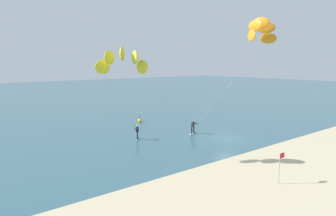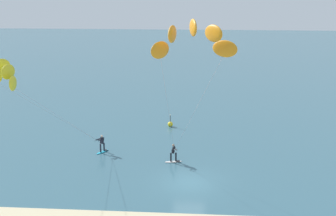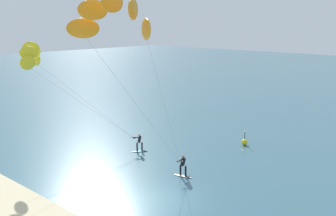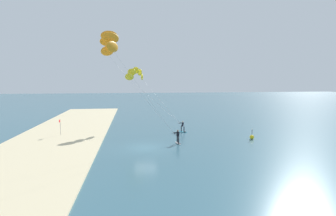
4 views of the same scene
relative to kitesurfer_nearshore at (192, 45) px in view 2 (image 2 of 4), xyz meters
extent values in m
plane|color=#386070|center=(-0.11, 3.45, -11.23)|extent=(240.00, 240.00, 0.00)
ellipsoid|color=white|center=(-1.60, 7.46, -11.19)|extent=(1.54, 0.66, 0.08)
cube|color=black|center=(-1.20, 7.54, -11.14)|extent=(0.33, 0.34, 0.02)
cylinder|color=black|center=(-1.82, 7.41, -10.76)|extent=(0.14, 0.14, 0.78)
cylinder|color=black|center=(-1.39, 7.50, -10.76)|extent=(0.14, 0.14, 0.78)
cube|color=black|center=(-1.60, 7.46, -10.07)|extent=(0.38, 0.36, 0.63)
sphere|color=#9E7051|center=(-1.60, 7.46, -9.65)|extent=(0.20, 0.20, 0.20)
cylinder|color=black|center=(-1.49, 6.92, -9.92)|extent=(0.15, 0.54, 0.03)
cylinder|color=black|center=(-1.44, 7.21, -9.89)|extent=(0.41, 0.55, 0.15)
cylinder|color=black|center=(-1.65, 7.17, -9.89)|extent=(0.19, 0.61, 0.15)
ellipsoid|color=orange|center=(-1.98, -0.75, -0.23)|extent=(1.26, 1.70, 1.10)
ellipsoid|color=orange|center=(-1.23, -0.58, 0.76)|extent=(0.64, 1.85, 1.10)
ellipsoid|color=orange|center=(0.07, -0.31, 1.14)|extent=(0.70, 1.85, 1.10)
ellipsoid|color=orange|center=(1.36, -0.03, 0.76)|extent=(1.30, 1.68, 1.10)
ellipsoid|color=orange|center=(2.11, 0.13, -0.23)|extent=(1.70, 1.26, 1.10)
cylinder|color=#B2B2B7|center=(-1.74, 3.09, -5.23)|extent=(0.51, 7.68, 9.40)
cylinder|color=#B2B2B7|center=(0.31, 3.53, -5.23)|extent=(3.62, 6.80, 9.40)
ellipsoid|color=#23ADD1|center=(-8.29, 9.33, -11.19)|extent=(1.13, 1.45, 0.08)
cube|color=black|center=(-8.06, 9.68, -11.14)|extent=(0.39, 0.39, 0.02)
cylinder|color=black|center=(-8.41, 9.15, -10.76)|extent=(0.14, 0.14, 0.78)
cylinder|color=black|center=(-8.17, 9.52, -10.76)|extent=(0.14, 0.14, 0.78)
cube|color=black|center=(-8.29, 9.33, -10.07)|extent=(0.43, 0.43, 0.63)
sphere|color=beige|center=(-8.29, 9.33, -9.65)|extent=(0.20, 0.20, 0.20)
cylinder|color=black|center=(-8.65, 8.92, -9.92)|extent=(0.38, 0.44, 0.03)
cylinder|color=black|center=(-8.39, 9.05, -9.89)|extent=(0.28, 0.60, 0.15)
cylinder|color=black|center=(-8.55, 9.20, -9.89)|extent=(0.57, 0.36, 0.15)
ellipsoid|color=yellow|center=(-13.99, 2.67, -2.04)|extent=(1.14, 1.26, 1.10)
ellipsoid|color=yellow|center=(-13.23, 2.02, -2.33)|extent=(0.73, 1.41, 1.10)
ellipsoid|color=yellow|center=(-12.79, 1.64, -3.07)|extent=(0.43, 1.40, 1.10)
cylinder|color=#B2B2B7|center=(-11.92, 6.31, -6.65)|extent=(6.57, 5.24, 6.56)
cylinder|color=#B2B2B7|center=(-10.72, 5.28, -6.65)|extent=(4.16, 7.30, 6.56)
sphere|color=yellow|center=(-2.55, 17.41, -10.95)|extent=(0.56, 0.56, 0.56)
cylinder|color=#262628|center=(-2.55, 17.41, -10.32)|extent=(0.06, 0.06, 0.70)
sphere|color=#F2F2CC|center=(-2.55, 17.41, -9.91)|extent=(0.12, 0.12, 0.12)
camera|label=1|loc=(-26.82, -18.91, -2.69)|focal=33.18mm
camera|label=2|loc=(0.52, -28.39, 3.79)|focal=47.32mm
camera|label=3|loc=(17.17, -14.57, 0.20)|focal=43.87mm
camera|label=4|loc=(29.44, 1.99, -3.42)|focal=28.26mm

